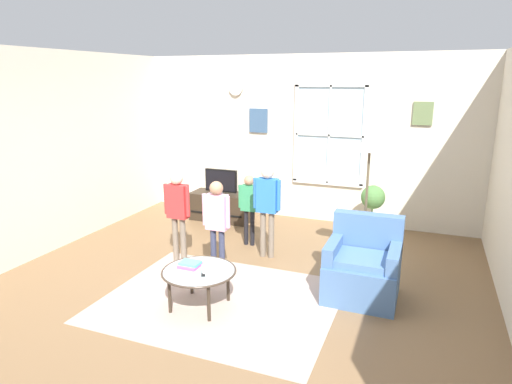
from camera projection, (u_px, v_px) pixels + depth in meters
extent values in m
cube|color=brown|center=(227.00, 295.00, 4.92)|extent=(6.19, 6.58, 0.02)
cube|color=beige|center=(304.00, 139.00, 7.33)|extent=(5.59, 0.12, 2.70)
cube|color=silver|center=(329.00, 135.00, 7.09)|extent=(1.10, 0.02, 1.57)
cube|color=white|center=(331.00, 85.00, 6.87)|extent=(1.16, 0.04, 0.06)
cube|color=white|center=(327.00, 183.00, 7.26)|extent=(1.16, 0.04, 0.06)
cube|color=white|center=(296.00, 134.00, 7.26)|extent=(0.06, 0.04, 1.57)
cube|color=white|center=(364.00, 137.00, 6.87)|extent=(0.06, 0.04, 1.57)
cube|color=white|center=(329.00, 135.00, 7.07)|extent=(0.03, 0.04, 1.57)
cube|color=white|center=(329.00, 135.00, 7.07)|extent=(1.10, 0.04, 0.03)
cube|color=#38567A|center=(258.00, 121.00, 7.46)|extent=(0.32, 0.03, 0.40)
cube|color=#667A4C|center=(423.00, 113.00, 6.49)|extent=(0.28, 0.03, 0.34)
cylinder|color=silver|center=(236.00, 88.00, 7.46)|extent=(0.24, 0.04, 0.24)
cube|color=beige|center=(20.00, 158.00, 5.59)|extent=(0.12, 5.98, 2.70)
cube|color=tan|center=(220.00, 300.00, 4.77)|extent=(2.45, 1.96, 0.01)
cube|color=#2D2319|center=(222.00, 206.00, 7.45)|extent=(1.02, 0.45, 0.46)
cube|color=black|center=(216.00, 214.00, 7.26)|extent=(0.92, 0.02, 0.02)
cylinder|color=#4C4C4C|center=(221.00, 192.00, 7.39)|extent=(0.08, 0.08, 0.05)
cube|color=black|center=(221.00, 180.00, 7.34)|extent=(0.56, 0.05, 0.37)
cube|color=black|center=(220.00, 181.00, 7.31)|extent=(0.52, 0.01, 0.33)
cube|color=#476B9E|center=(362.00, 280.00, 4.79)|extent=(0.76, 0.72, 0.42)
cube|color=#476B9E|center=(368.00, 233.00, 4.96)|extent=(0.76, 0.16, 0.45)
cube|color=#476B9E|center=(334.00, 249.00, 4.83)|extent=(0.12, 0.65, 0.20)
cube|color=#476B9E|center=(395.00, 257.00, 4.60)|extent=(0.12, 0.65, 0.20)
cube|color=#4D73AA|center=(362.00, 260.00, 4.69)|extent=(0.61, 0.50, 0.08)
cylinder|color=#99B2B7|center=(199.00, 271.00, 4.55)|extent=(0.75, 0.75, 0.02)
torus|color=#3F3328|center=(199.00, 271.00, 4.55)|extent=(0.77, 0.77, 0.02)
cylinder|color=#33281E|center=(191.00, 277.00, 4.88)|extent=(0.04, 0.04, 0.39)
cylinder|color=#33281E|center=(228.00, 284.00, 4.72)|extent=(0.04, 0.04, 0.39)
cylinder|color=#33281E|center=(170.00, 295.00, 4.48)|extent=(0.04, 0.04, 0.39)
cylinder|color=#33281E|center=(209.00, 303.00, 4.32)|extent=(0.04, 0.04, 0.39)
cube|color=#C455BB|center=(190.00, 265.00, 4.64)|extent=(0.20, 0.20, 0.03)
cube|color=#59C2C7|center=(190.00, 263.00, 4.63)|extent=(0.21, 0.15, 0.03)
cylinder|color=white|center=(206.00, 270.00, 4.45)|extent=(0.08, 0.08, 0.10)
cube|color=black|center=(204.00, 273.00, 4.47)|extent=(0.10, 0.14, 0.02)
cylinder|color=#726656|center=(263.00, 234.00, 5.89)|extent=(0.08, 0.08, 0.63)
cylinder|color=#726656|center=(271.00, 235.00, 5.85)|extent=(0.08, 0.08, 0.63)
cube|color=blue|center=(267.00, 195.00, 5.74)|extent=(0.27, 0.14, 0.45)
sphere|color=beige|center=(268.00, 172.00, 5.66)|extent=(0.17, 0.17, 0.17)
cylinder|color=blue|center=(255.00, 193.00, 5.77)|extent=(0.06, 0.06, 0.40)
cylinder|color=blue|center=(279.00, 195.00, 5.66)|extent=(0.06, 0.06, 0.40)
cylinder|color=#333851|center=(214.00, 252.00, 5.33)|extent=(0.07, 0.07, 0.59)
cylinder|color=#333851|center=(222.00, 253.00, 5.29)|extent=(0.07, 0.07, 0.59)
cube|color=#DB9EBC|center=(217.00, 212.00, 5.19)|extent=(0.26, 0.13, 0.42)
sphere|color=#A87A5B|center=(216.00, 188.00, 5.11)|extent=(0.16, 0.16, 0.16)
cylinder|color=#DB9EBC|center=(205.00, 209.00, 5.22)|extent=(0.05, 0.05, 0.38)
cylinder|color=#DB9EBC|center=(228.00, 212.00, 5.11)|extent=(0.05, 0.05, 0.38)
cylinder|color=black|center=(246.00, 227.00, 6.33)|extent=(0.06, 0.06, 0.51)
cylinder|color=black|center=(252.00, 228.00, 6.30)|extent=(0.06, 0.06, 0.51)
cube|color=#338C59|center=(249.00, 198.00, 6.20)|extent=(0.22, 0.12, 0.36)
sphere|color=#A87A5B|center=(249.00, 181.00, 6.14)|extent=(0.14, 0.14, 0.14)
cylinder|color=#338C59|center=(240.00, 196.00, 6.23)|extent=(0.05, 0.05, 0.33)
cylinder|color=#338C59|center=(257.00, 198.00, 6.13)|extent=(0.05, 0.05, 0.33)
cylinder|color=#726656|center=(176.00, 240.00, 5.72)|extent=(0.07, 0.07, 0.61)
cylinder|color=#726656|center=(183.00, 241.00, 5.68)|extent=(0.07, 0.07, 0.61)
cube|color=red|center=(178.00, 201.00, 5.57)|extent=(0.26, 0.14, 0.43)
sphere|color=beige|center=(177.00, 178.00, 5.49)|extent=(0.16, 0.16, 0.16)
cylinder|color=red|center=(166.00, 199.00, 5.60)|extent=(0.05, 0.05, 0.39)
cylinder|color=red|center=(187.00, 201.00, 5.49)|extent=(0.05, 0.05, 0.39)
cylinder|color=silver|center=(371.00, 226.00, 6.76)|extent=(0.39, 0.39, 0.27)
cylinder|color=#4C7238|center=(372.00, 213.00, 6.71)|extent=(0.02, 0.02, 0.14)
sphere|color=#49783C|center=(373.00, 197.00, 6.65)|extent=(0.36, 0.36, 0.36)
cylinder|color=black|center=(362.00, 272.00, 5.44)|extent=(0.26, 0.26, 0.03)
cylinder|color=brown|center=(365.00, 214.00, 5.25)|extent=(0.03, 0.03, 1.53)
cone|color=beige|center=(370.00, 141.00, 5.03)|extent=(0.32, 0.32, 0.22)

